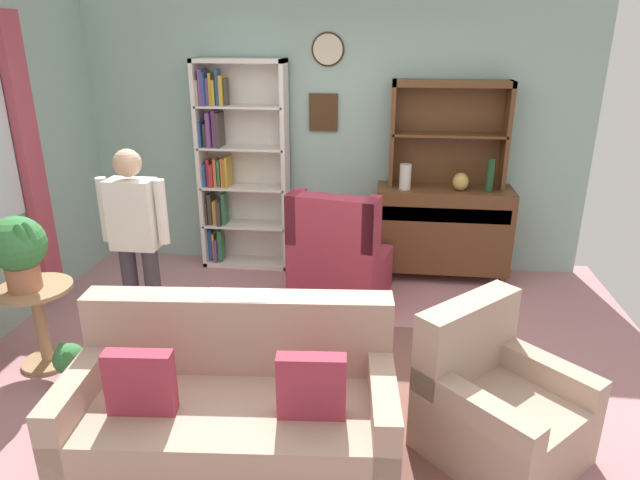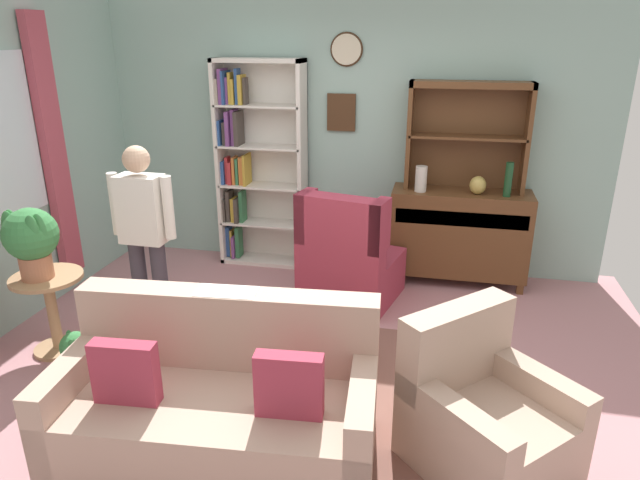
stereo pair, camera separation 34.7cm
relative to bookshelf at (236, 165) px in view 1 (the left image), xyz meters
The scene contains 18 objects.
ground_plane 2.43m from the bookshelf, 63.50° to the right, with size 5.40×4.60×0.02m, color #B27A7F.
wall_back 1.04m from the bookshelf, 10.81° to the left, with size 5.00×0.09×2.80m.
area_rug 2.75m from the bookshelf, 62.48° to the right, with size 2.21×2.06×0.01m, color brown.
bookshelf is the anchor object (origin of this frame).
sideboard 2.16m from the bookshelf, ahead, with size 1.30×0.45×0.92m.
sideboard_hutch 2.14m from the bookshelf, ahead, with size 1.10×0.26×1.00m.
vase_tall 1.70m from the bookshelf, ahead, with size 0.11×0.11×0.24m, color beige.
vase_round 2.22m from the bookshelf, ahead, with size 0.15×0.15×0.17m, color tan.
bottle_wine 2.48m from the bookshelf, ahead, with size 0.07×0.07×0.32m, color #194223.
couch_floral 3.04m from the bookshelf, 75.97° to the right, with size 1.87×1.00×0.90m.
armchair_floral 3.53m from the bookshelf, 50.05° to the right, with size 1.08×1.08×0.88m.
wingback_chair 1.52m from the bookshelf, 34.43° to the right, with size 0.94×0.96×1.05m.
plant_stand 2.39m from the bookshelf, 114.34° to the right, with size 0.52×0.52×0.63m.
potted_plant_large 2.34m from the bookshelf, 114.67° to the right, with size 0.38×0.38×0.53m.
potted_plant_small 2.54m from the bookshelf, 105.28° to the right, with size 0.22×0.22×0.30m.
person_reading 1.75m from the bookshelf, 100.21° to the right, with size 0.52×0.21×1.56m.
coffee_table 2.23m from the bookshelf, 63.56° to the right, with size 0.80×0.50×0.42m.
book_stack 2.27m from the bookshelf, 60.45° to the right, with size 0.18×0.16×0.07m.
Camera 1 is at (0.55, -3.49, 2.32)m, focal length 31.51 mm.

